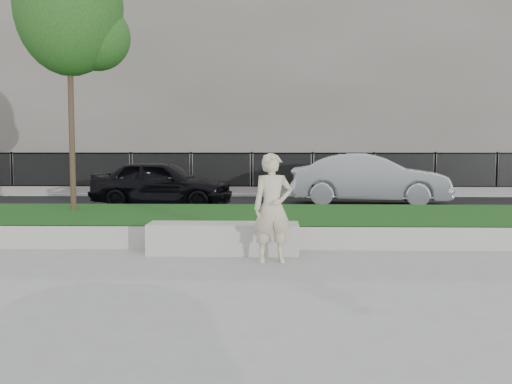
{
  "coord_description": "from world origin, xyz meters",
  "views": [
    {
      "loc": [
        0.1,
        -8.62,
        1.73
      ],
      "look_at": [
        -0.16,
        1.2,
        0.98
      ],
      "focal_mm": 40.0,
      "sensor_mm": 36.0,
      "label": 1
    }
  ],
  "objects_px": {
    "young_tree": "(73,11)",
    "man": "(273,208)",
    "stone_bench": "(224,238)",
    "book": "(256,223)",
    "car_dark": "(162,184)",
    "car_silver": "(369,179)"
  },
  "relations": [
    {
      "from": "stone_bench",
      "to": "young_tree",
      "type": "xyz_separation_m",
      "value": [
        -3.46,
        3.05,
        4.42
      ]
    },
    {
      "from": "stone_bench",
      "to": "car_silver",
      "type": "bearing_deg",
      "value": 64.92
    },
    {
      "from": "young_tree",
      "to": "car_silver",
      "type": "bearing_deg",
      "value": 34.77
    },
    {
      "from": "stone_bench",
      "to": "car_dark",
      "type": "height_order",
      "value": "car_dark"
    },
    {
      "from": "young_tree",
      "to": "car_dark",
      "type": "distance_m",
      "value": 5.68
    },
    {
      "from": "stone_bench",
      "to": "book",
      "type": "distance_m",
      "value": 0.6
    },
    {
      "from": "car_dark",
      "to": "man",
      "type": "bearing_deg",
      "value": -148.03
    },
    {
      "from": "man",
      "to": "young_tree",
      "type": "height_order",
      "value": "young_tree"
    },
    {
      "from": "stone_bench",
      "to": "book",
      "type": "height_order",
      "value": "book"
    },
    {
      "from": "stone_bench",
      "to": "young_tree",
      "type": "distance_m",
      "value": 6.38
    },
    {
      "from": "stone_bench",
      "to": "book",
      "type": "relative_size",
      "value": 10.18
    },
    {
      "from": "young_tree",
      "to": "man",
      "type": "bearing_deg",
      "value": -41.31
    },
    {
      "from": "young_tree",
      "to": "car_dark",
      "type": "xyz_separation_m",
      "value": [
        1.11,
        3.94,
        -3.94
      ]
    },
    {
      "from": "stone_bench",
      "to": "man",
      "type": "relative_size",
      "value": 1.49
    },
    {
      "from": "man",
      "to": "book",
      "type": "height_order",
      "value": "man"
    },
    {
      "from": "car_dark",
      "to": "car_silver",
      "type": "distance_m",
      "value": 6.22
    },
    {
      "from": "car_dark",
      "to": "car_silver",
      "type": "bearing_deg",
      "value": -70.33
    },
    {
      "from": "young_tree",
      "to": "car_silver",
      "type": "height_order",
      "value": "young_tree"
    },
    {
      "from": "man",
      "to": "young_tree",
      "type": "bearing_deg",
      "value": 128.11
    },
    {
      "from": "young_tree",
      "to": "car_dark",
      "type": "bearing_deg",
      "value": 74.28
    },
    {
      "from": "stone_bench",
      "to": "man",
      "type": "height_order",
      "value": "man"
    },
    {
      "from": "man",
      "to": "stone_bench",
      "type": "bearing_deg",
      "value": 128.39
    }
  ]
}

